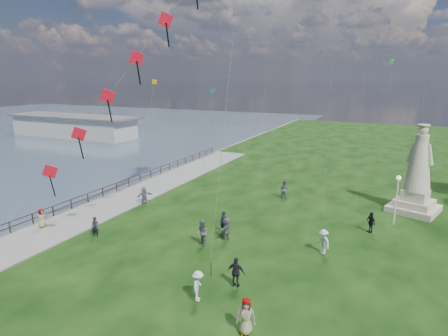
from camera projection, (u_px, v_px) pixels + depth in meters
The scene contains 18 objects.
waterfront at pixel (89, 209), 34.42m from camera, with size 200.00×200.00×1.51m.
pier_pavilion at pixel (73, 126), 78.23m from camera, with size 30.00×8.00×4.40m.
statue at pixel (417, 180), 32.91m from camera, with size 4.82×4.82×7.82m.
lamppost at pixel (397, 189), 29.90m from camera, with size 0.38×0.38×4.14m.
person_0 at pixel (95, 227), 27.98m from camera, with size 0.58×0.38×1.60m, color black.
person_1 at pixel (202, 233), 26.52m from camera, with size 0.94×0.58×1.92m, color #595960.
person_2 at pixel (198, 286), 20.03m from camera, with size 1.09×0.56×1.69m, color silver.
person_3 at pixel (236, 272), 21.32m from camera, with size 1.06×0.54×1.80m, color black.
person_4 at pixel (246, 316), 17.34m from camera, with size 0.90×0.55×1.85m, color #595960.
person_5 at pixel (144, 196), 35.23m from camera, with size 1.60×0.69×1.72m, color #595960.
person_6 at pixel (224, 222), 28.81m from camera, with size 0.63×0.41×1.73m, color black.
person_7 at pixel (284, 189), 37.01m from camera, with size 0.91×0.56×1.88m, color #595960.
person_8 at pixel (323, 242), 25.36m from camera, with size 1.12×0.58×1.74m, color silver.
person_9 at pixel (371, 222), 28.88m from camera, with size 0.97×0.50×1.66m, color black.
person_10 at pixel (42, 219), 29.60m from camera, with size 0.75×0.46×1.54m, color #595960.
person_11 at pixel (226, 229), 27.47m from camera, with size 1.62×0.70×1.74m, color #595960.
red_kite_train at pixel (119, 83), 24.46m from camera, with size 10.86×9.35×18.27m.
small_kites at pixel (309, 49), 37.12m from camera, with size 26.30×18.10×24.91m.
Camera 1 is at (9.93, -15.13, 11.72)m, focal length 30.00 mm.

